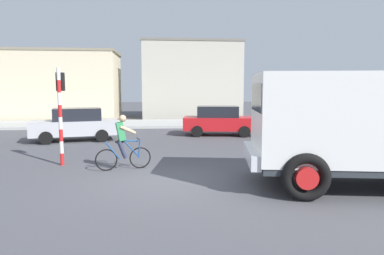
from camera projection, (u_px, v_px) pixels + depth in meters
The scene contains 9 objects.
ground_plane at pixel (165, 182), 9.24m from camera, with size 120.00×120.00×0.00m, color #4C4C51.
sidewalk_far at pixel (162, 123), 24.32m from camera, with size 80.00×5.00×0.16m, color #ADADA8.
truck_foreground at pixel (358, 122), 8.60m from camera, with size 5.75×3.48×2.90m.
cyclist at pixel (123, 142), 10.58m from camera, with size 1.69×0.59×1.72m.
traffic_light_pole at pixel (60, 103), 11.14m from camera, with size 0.24×0.43×3.20m.
car_red_near at pixel (75, 124), 16.62m from camera, with size 4.28×2.54×1.60m.
car_white_mid at pixel (220, 120), 18.63m from camera, with size 4.21×2.31×1.60m.
building_corner_left at pixel (52, 85), 28.55m from camera, with size 11.11×5.44×5.66m.
building_mid_block at pixel (191, 80), 30.64m from camera, with size 8.66×5.21×6.69m.
Camera 1 is at (-0.10, -9.05, 2.50)m, focal length 31.83 mm.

